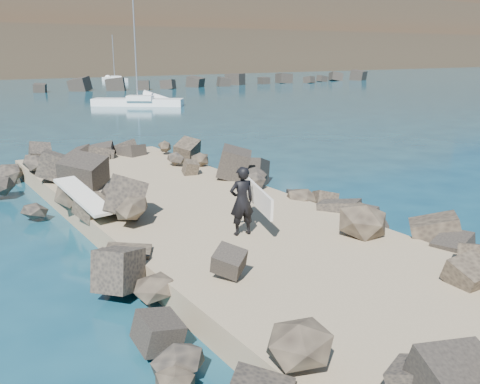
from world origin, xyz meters
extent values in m
plane|color=#0F384C|center=(0.00, 0.00, 0.00)|extent=(800.00, 800.00, 0.00)
cube|color=#8C7759|center=(0.00, -2.00, 0.30)|extent=(6.00, 26.00, 0.60)
cube|color=black|center=(-2.90, -1.50, 0.50)|extent=(2.60, 22.00, 1.00)
cube|color=black|center=(2.90, -1.50, 0.50)|extent=(2.60, 22.00, 1.00)
cube|color=black|center=(35.00, 55.00, 0.60)|extent=(52.00, 4.00, 1.20)
cube|color=white|center=(-2.98, 2.03, 1.04)|extent=(0.95, 2.48, 0.08)
imported|color=black|center=(-0.29, -1.51, 1.43)|extent=(0.67, 0.50, 1.67)
cube|color=silver|center=(0.16, -1.51, 1.48)|extent=(0.64, 2.00, 0.65)
cube|color=white|center=(24.58, 73.92, 0.25)|extent=(2.27, 6.29, 0.80)
cylinder|color=gray|center=(24.58, 73.92, 3.98)|extent=(0.12, 0.12, 6.77)
cube|color=white|center=(24.58, 73.19, 0.75)|extent=(1.23, 1.85, 0.44)
cube|color=white|center=(12.22, 34.78, 0.25)|extent=(7.66, 6.40, 0.80)
cylinder|color=gray|center=(12.22, 34.78, 5.13)|extent=(0.12, 0.12, 9.06)
cube|color=white|center=(12.22, 34.19, 0.75)|extent=(2.63, 2.44, 0.44)
cube|color=white|center=(35.29, 97.72, 0.25)|extent=(3.58, 6.10, 0.80)
cylinder|color=gray|center=(35.29, 97.72, 3.93)|extent=(0.12, 0.12, 6.66)
cube|color=white|center=(35.29, 97.05, 0.75)|extent=(1.55, 1.94, 0.44)
camera|label=1|loc=(-6.98, -11.66, 4.87)|focal=40.00mm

